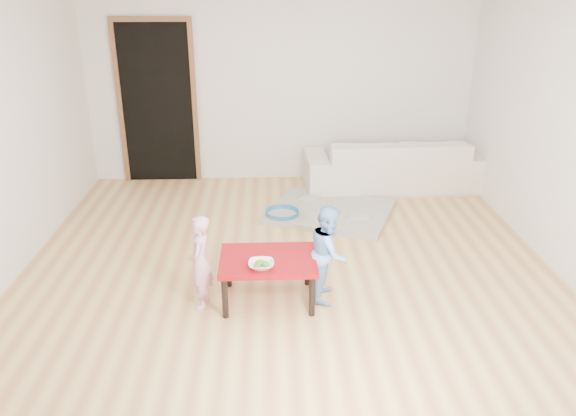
{
  "coord_description": "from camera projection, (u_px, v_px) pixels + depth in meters",
  "views": [
    {
      "loc": [
        -0.16,
        -4.82,
        2.56
      ],
      "look_at": [
        0.0,
        -0.2,
        0.65
      ],
      "focal_mm": 35.0,
      "sensor_mm": 36.0,
      "label": 1
    }
  ],
  "objects": [
    {
      "name": "child_blue",
      "position": [
        329.0,
        253.0,
        4.7
      ],
      "size": [
        0.39,
        0.46,
        0.83
      ],
      "primitive_type": "imported",
      "rotation": [
        0.0,
        0.0,
        1.38
      ],
      "color": "#67A0F0",
      "rests_on": "floor"
    },
    {
      "name": "floor",
      "position": [
        287.0,
        262.0,
        5.43
      ],
      "size": [
        5.0,
        5.0,
        0.01
      ],
      "primitive_type": "cube",
      "color": "tan",
      "rests_on": "ground"
    },
    {
      "name": "cushion",
      "position": [
        365.0,
        155.0,
        7.02
      ],
      "size": [
        0.52,
        0.49,
        0.11
      ],
      "primitive_type": "cube",
      "rotation": [
        0.0,
        0.0,
        -0.31
      ],
      "color": "orange",
      "rests_on": "sofa"
    },
    {
      "name": "back_wall",
      "position": [
        281.0,
        82.0,
        7.25
      ],
      "size": [
        5.0,
        0.02,
        2.6
      ],
      "primitive_type": "cube",
      "color": "silver",
      "rests_on": "floor"
    },
    {
      "name": "red_table",
      "position": [
        268.0,
        279.0,
        4.72
      ],
      "size": [
        0.8,
        0.6,
        0.4
      ],
      "primitive_type": null,
      "rotation": [
        0.0,
        0.0,
        0.0
      ],
      "color": "maroon",
      "rests_on": "floor"
    },
    {
      "name": "broccoli",
      "position": [
        261.0,
        264.0,
        4.49
      ],
      "size": [
        0.12,
        0.12,
        0.06
      ],
      "primitive_type": null,
      "color": "#2D5919",
      "rests_on": "red_table"
    },
    {
      "name": "bowl",
      "position": [
        261.0,
        265.0,
        4.49
      ],
      "size": [
        0.21,
        0.21,
        0.05
      ],
      "primitive_type": "imported",
      "color": "white",
      "rests_on": "red_table"
    },
    {
      "name": "right_wall",
      "position": [
        566.0,
        129.0,
        5.02
      ],
      "size": [
        0.02,
        5.0,
        2.6
      ],
      "primitive_type": "cube",
      "color": "silver",
      "rests_on": "floor"
    },
    {
      "name": "child_pink",
      "position": [
        200.0,
        262.0,
        4.57
      ],
      "size": [
        0.2,
        0.3,
        0.81
      ],
      "primitive_type": "imported",
      "rotation": [
        0.0,
        0.0,
        -1.6
      ],
      "color": "#DC6499",
      "rests_on": "floor"
    },
    {
      "name": "sofa",
      "position": [
        393.0,
        163.0,
        7.25
      ],
      "size": [
        2.32,
        0.99,
        0.67
      ],
      "primitive_type": "imported",
      "rotation": [
        0.0,
        0.0,
        3.19
      ],
      "color": "beige",
      "rests_on": "floor"
    },
    {
      "name": "doorway",
      "position": [
        158.0,
        104.0,
        7.28
      ],
      "size": [
        1.02,
        0.08,
        2.11
      ],
      "primitive_type": null,
      "color": "brown",
      "rests_on": "back_wall"
    },
    {
      "name": "blanket",
      "position": [
        330.0,
        211.0,
        6.52
      ],
      "size": [
        1.66,
        1.54,
        0.07
      ],
      "primitive_type": null,
      "rotation": [
        0.0,
        0.0,
        -0.38
      ],
      "color": "#B3AB9E",
      "rests_on": "floor"
    },
    {
      "name": "basin",
      "position": [
        282.0,
        215.0,
        6.35
      ],
      "size": [
        0.38,
        0.38,
        0.12
      ],
      "primitive_type": "imported",
      "color": "teal",
      "rests_on": "floor"
    }
  ]
}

